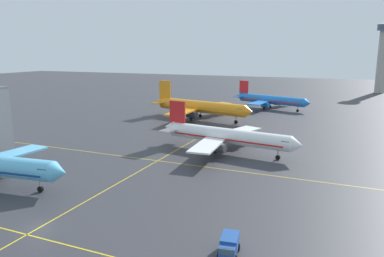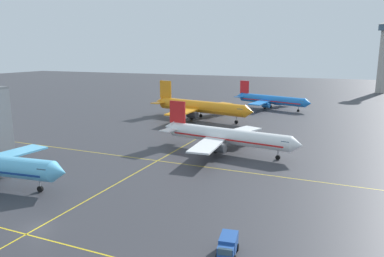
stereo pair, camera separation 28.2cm
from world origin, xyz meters
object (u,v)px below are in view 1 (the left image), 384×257
at_px(airliner_second_row, 226,136).
at_px(service_truck_red_van, 229,245).
at_px(airliner_far_left_stand, 270,100).
at_px(airliner_third_row, 200,107).
at_px(control_tower, 383,52).

relative_size(airliner_second_row, service_truck_red_van, 8.00).
bearing_deg(airliner_far_left_stand, airliner_second_row, -87.03).
distance_m(airliner_second_row, airliner_third_row, 41.81).
xyz_separation_m(airliner_far_left_stand, control_tower, (44.53, 81.37, 18.79)).
relative_size(airliner_third_row, service_truck_red_van, 9.07).
relative_size(airliner_third_row, airliner_far_left_stand, 1.20).
bearing_deg(airliner_far_left_stand, control_tower, 61.31).
height_order(airliner_third_row, airliner_far_left_stand, airliner_third_row).
xyz_separation_m(airliner_third_row, service_truck_red_van, (34.98, -77.83, -3.04)).
bearing_deg(airliner_second_row, airliner_far_left_stand, 92.97).
distance_m(airliner_third_row, airliner_far_left_stand, 37.24).
height_order(airliner_second_row, control_tower, control_tower).
bearing_deg(airliner_third_row, airliner_second_row, -59.77).
bearing_deg(control_tower, service_truck_red_van, -98.00).
relative_size(airliner_far_left_stand, control_tower, 0.85).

